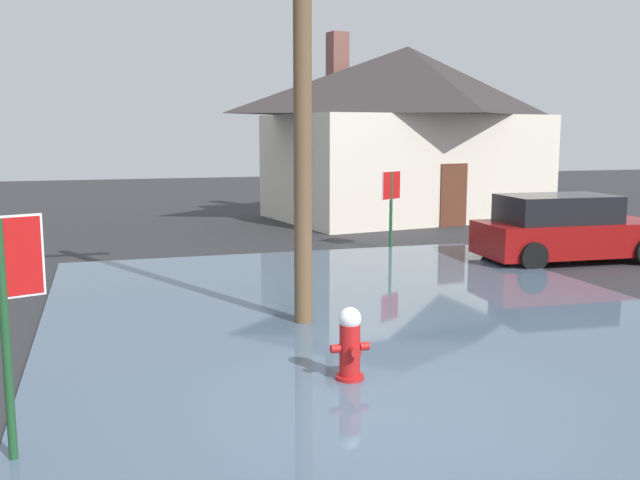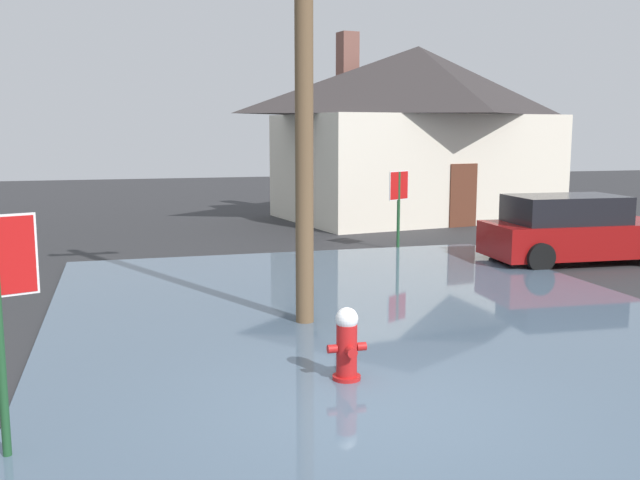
# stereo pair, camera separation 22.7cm
# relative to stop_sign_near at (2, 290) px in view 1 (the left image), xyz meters

# --- Properties ---
(ground_plane) EXTENTS (80.00, 80.00, 0.10)m
(ground_plane) POSITION_rel_stop_sign_near_xyz_m (3.65, 0.04, -1.70)
(ground_plane) COLOR #2D2D30
(flood_puddle) EXTENTS (10.12, 12.48, 0.07)m
(flood_puddle) POSITION_rel_stop_sign_near_xyz_m (4.90, 4.05, -1.62)
(flood_puddle) COLOR #4C6075
(flood_puddle) RESTS_ON ground
(stop_sign_near) EXTENTS (0.71, 0.27, 2.31)m
(stop_sign_near) POSITION_rel_stop_sign_near_xyz_m (0.00, 0.00, 0.00)
(stop_sign_near) COLOR #1E4C28
(stop_sign_near) RESTS_ON ground
(fire_hydrant) EXTENTS (0.48, 0.41, 0.96)m
(fire_hydrant) POSITION_rel_stop_sign_near_xyz_m (3.65, 1.14, -1.18)
(fire_hydrant) COLOR red
(fire_hydrant) RESTS_ON ground
(utility_pole) EXTENTS (1.60, 0.28, 7.80)m
(utility_pole) POSITION_rel_stop_sign_near_xyz_m (3.81, 3.85, 2.42)
(utility_pole) COLOR brown
(utility_pole) RESTS_ON ground
(stop_sign_far) EXTENTS (0.65, 0.38, 2.02)m
(stop_sign_far) POSITION_rel_stop_sign_near_xyz_m (7.90, 10.25, -0.21)
(stop_sign_far) COLOR #1E4C28
(stop_sign_far) RESTS_ON ground
(house) EXTENTS (10.36, 7.47, 6.33)m
(house) POSITION_rel_stop_sign_near_xyz_m (11.05, 16.63, 1.40)
(house) COLOR silver
(house) RESTS_ON ground
(parked_car) EXTENTS (4.31, 2.13, 1.56)m
(parked_car) POSITION_rel_stop_sign_near_xyz_m (11.17, 7.53, -0.90)
(parked_car) COLOR maroon
(parked_car) RESTS_ON ground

